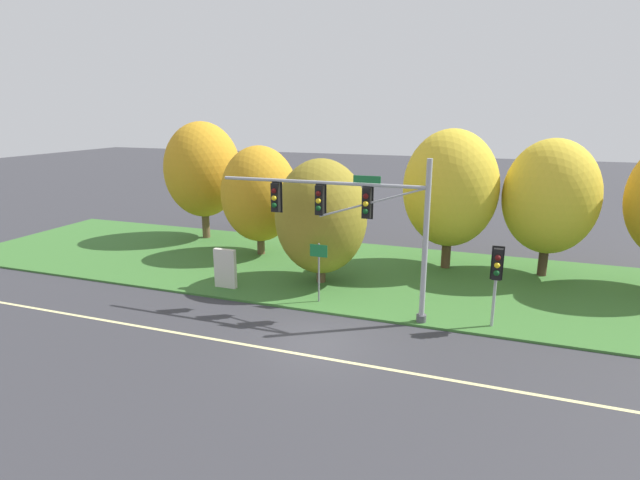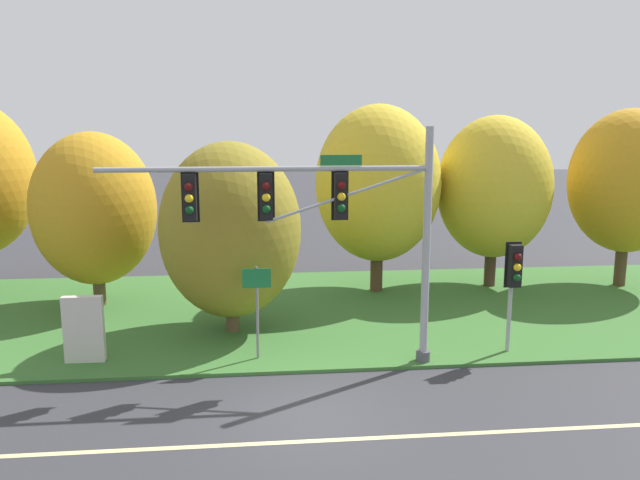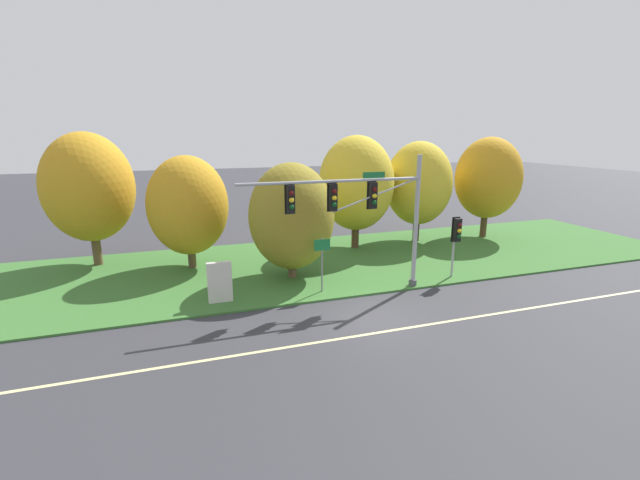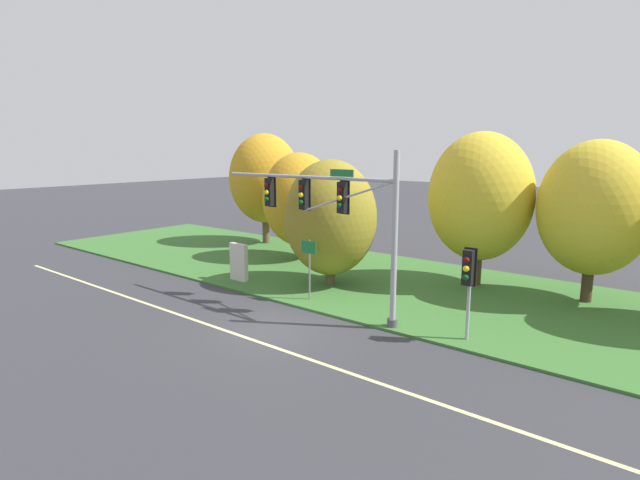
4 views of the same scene
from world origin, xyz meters
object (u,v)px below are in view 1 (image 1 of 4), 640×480
(tree_left_of_mast, at_px, (259,194))
(tree_behind_signpost, at_px, (321,217))
(tree_tall_centre, at_px, (550,197))
(route_sign_post, at_px, (319,263))
(traffic_signal_mast, at_px, (356,214))
(pedestrian_signal_near_kerb, at_px, (497,269))
(tree_nearest_road, at_px, (203,170))
(info_kiosk, at_px, (225,269))
(tree_mid_verge, at_px, (450,189))

(tree_left_of_mast, relative_size, tree_behind_signpost, 1.04)
(tree_tall_centre, bearing_deg, route_sign_post, -142.53)
(traffic_signal_mast, relative_size, tree_behind_signpost, 1.46)
(traffic_signal_mast, height_order, tree_left_of_mast, traffic_signal_mast)
(pedestrian_signal_near_kerb, distance_m, tree_nearest_road, 20.48)
(tree_left_of_mast, bearing_deg, info_kiosk, -80.27)
(traffic_signal_mast, bearing_deg, pedestrian_signal_near_kerb, 3.87)
(route_sign_post, xyz_separation_m, tree_behind_signpost, (-0.81, 2.56, 1.52))
(tree_left_of_mast, distance_m, tree_mid_verge, 10.69)
(route_sign_post, relative_size, tree_left_of_mast, 0.42)
(info_kiosk, bearing_deg, pedestrian_signal_near_kerb, -2.48)
(traffic_signal_mast, bearing_deg, info_kiosk, 172.31)
(tree_nearest_road, bearing_deg, info_kiosk, -52.62)
(tree_behind_signpost, height_order, tree_mid_verge, tree_mid_verge)
(route_sign_post, xyz_separation_m, tree_left_of_mast, (-5.84, 6.04, 1.81))
(traffic_signal_mast, relative_size, info_kiosk, 4.69)
(info_kiosk, bearing_deg, tree_mid_verge, 35.44)
(tree_left_of_mast, xyz_separation_m, tree_behind_signpost, (5.04, -3.49, -0.29))
(traffic_signal_mast, bearing_deg, tree_behind_signpost, 129.10)
(tree_nearest_road, bearing_deg, tree_tall_centre, -2.79)
(tree_mid_verge, bearing_deg, tree_left_of_mast, -174.49)
(traffic_signal_mast, distance_m, tree_nearest_road, 15.77)
(tree_behind_signpost, height_order, info_kiosk, tree_behind_signpost)
(tree_nearest_road, relative_size, tree_behind_signpost, 1.25)
(tree_nearest_road, xyz_separation_m, info_kiosk, (6.24, -8.16, -3.59))
(tree_left_of_mast, bearing_deg, tree_behind_signpost, -34.70)
(tree_behind_signpost, bearing_deg, tree_mid_verge, 38.94)
(tree_left_of_mast, xyz_separation_m, tree_tall_centre, (15.46, 1.33, 0.51))
(tree_nearest_road, height_order, info_kiosk, tree_nearest_road)
(tree_nearest_road, xyz_separation_m, tree_tall_centre, (20.70, -1.01, -0.43))
(traffic_signal_mast, bearing_deg, tree_left_of_mast, 138.75)
(tree_nearest_road, distance_m, info_kiosk, 10.88)
(tree_left_of_mast, height_order, tree_tall_centre, tree_tall_centre)
(pedestrian_signal_near_kerb, relative_size, tree_tall_centre, 0.47)
(tree_left_of_mast, relative_size, tree_mid_verge, 0.86)
(route_sign_post, bearing_deg, pedestrian_signal_near_kerb, -2.40)
(traffic_signal_mast, distance_m, tree_left_of_mast, 10.21)
(tree_left_of_mast, bearing_deg, route_sign_post, -45.96)
(tree_mid_verge, bearing_deg, tree_nearest_road, 175.24)
(traffic_signal_mast, xyz_separation_m, route_sign_post, (-1.82, 0.68, -2.44))
(route_sign_post, relative_size, tree_behind_signpost, 0.44)
(pedestrian_signal_near_kerb, xyz_separation_m, tree_nearest_road, (-18.42, 8.69, 2.13))
(tree_left_of_mast, distance_m, tree_tall_centre, 15.53)
(pedestrian_signal_near_kerb, bearing_deg, traffic_signal_mast, -176.13)
(traffic_signal_mast, height_order, pedestrian_signal_near_kerb, traffic_signal_mast)
(route_sign_post, bearing_deg, tree_nearest_road, 142.89)
(pedestrian_signal_near_kerb, bearing_deg, tree_mid_verge, 109.21)
(pedestrian_signal_near_kerb, height_order, tree_behind_signpost, tree_behind_signpost)
(traffic_signal_mast, xyz_separation_m, tree_nearest_road, (-12.90, 9.07, 0.31))
(route_sign_post, bearing_deg, tree_behind_signpost, 107.52)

